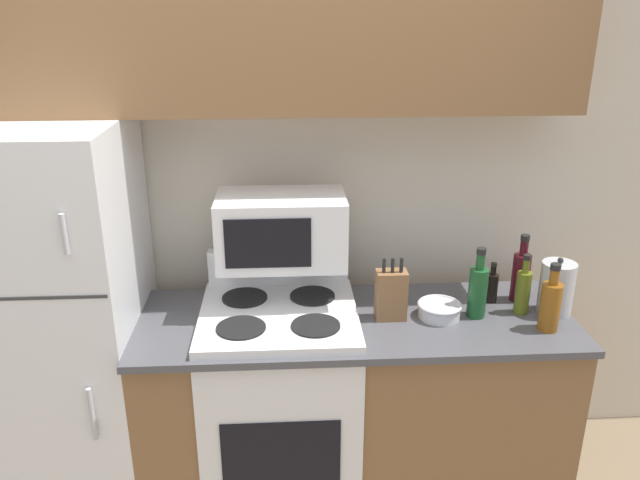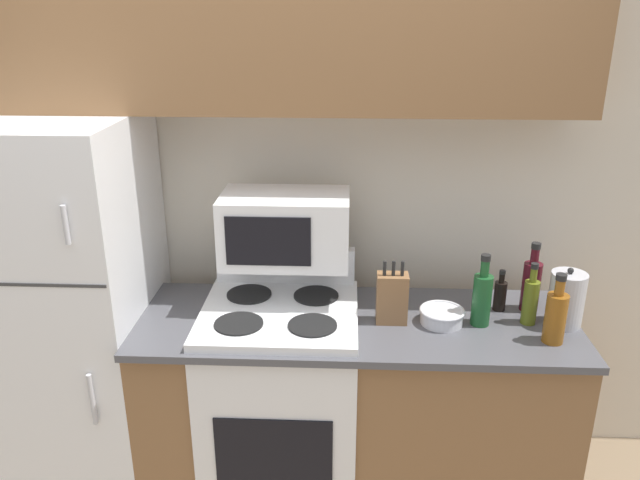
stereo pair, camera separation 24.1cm
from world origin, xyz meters
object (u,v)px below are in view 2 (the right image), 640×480
at_px(bottle_whiskey, 556,316).
at_px(kettle, 566,299).
at_px(bottle_wine_green, 482,297).
at_px(bottle_wine_red, 531,284).
at_px(bottle_olive_oil, 530,300).
at_px(knife_block, 392,298).
at_px(bottle_soy_sauce, 500,294).
at_px(bowl, 442,316).
at_px(refrigerator, 73,314).
at_px(stove, 282,401).
at_px(microwave, 285,228).

bearing_deg(bottle_whiskey, kettle, 59.08).
bearing_deg(bottle_wine_green, bottle_whiskey, -27.21).
distance_m(bottle_wine_red, bottle_wine_green, 0.27).
relative_size(bottle_olive_oil, bottle_wine_green, 0.87).
xyz_separation_m(knife_block, bottle_wine_red, (0.58, 0.13, 0.01)).
distance_m(bottle_wine_red, bottle_soy_sauce, 0.13).
height_order(bowl, bottle_wine_red, bottle_wine_red).
height_order(bottle_olive_oil, bottle_wine_green, bottle_wine_green).
bearing_deg(kettle, refrigerator, 177.78).
bearing_deg(refrigerator, bowl, -3.25).
height_order(bottle_olive_oil, bottle_soy_sauce, bottle_olive_oil).
xyz_separation_m(stove, bottle_whiskey, (1.06, -0.15, 0.52)).
bearing_deg(bottle_olive_oil, bottle_wine_red, 74.61).
bearing_deg(microwave, bottle_olive_oil, -7.55).
xyz_separation_m(bottle_whiskey, bottle_wine_green, (-0.25, 0.13, 0.01)).
distance_m(bottle_whiskey, bottle_soy_sauce, 0.30).
distance_m(stove, kettle, 1.26).
relative_size(bottle_soy_sauce, kettle, 0.72).
distance_m(microwave, bottle_soy_sauce, 0.94).
height_order(knife_block, bottle_olive_oil, knife_block).
relative_size(knife_block, bottle_wine_green, 0.89).
xyz_separation_m(refrigerator, bottle_wine_green, (1.71, -0.09, 0.16)).
bearing_deg(refrigerator, stove, -4.45).
bearing_deg(bottle_olive_oil, stove, -179.99).
relative_size(microwave, bottle_wine_green, 1.74).
height_order(refrigerator, bottle_whiskey, refrigerator).
relative_size(microwave, bottle_whiskey, 1.86).
relative_size(bottle_wine_red, bottle_whiskey, 1.07).
bearing_deg(microwave, bottle_wine_green, -10.64).
relative_size(stove, bottle_whiskey, 3.87).
distance_m(bottle_whiskey, bottle_olive_oil, 0.16).
height_order(microwave, bottle_whiskey, microwave).
bearing_deg(knife_block, bottle_wine_green, -0.68).
xyz_separation_m(stove, bottle_soy_sauce, (0.92, 0.11, 0.48)).
xyz_separation_m(bottle_olive_oil, kettle, (0.14, -0.01, 0.01)).
distance_m(refrigerator, bottle_wine_red, 1.95).
bearing_deg(knife_block, stove, 178.30).
relative_size(refrigerator, stove, 1.56).
bearing_deg(stove, bottle_whiskey, -7.86).
height_order(bowl, kettle, kettle).
bearing_deg(bottle_wine_green, bottle_olive_oil, 5.20).
xyz_separation_m(refrigerator, knife_block, (1.36, -0.08, 0.15)).
xyz_separation_m(knife_block, kettle, (0.69, 0.00, 0.01)).
bearing_deg(bottle_wine_green, knife_block, 179.32).
xyz_separation_m(knife_block, bottle_olive_oil, (0.55, 0.01, -0.00)).
relative_size(bowl, bottle_soy_sauce, 1.01).
bearing_deg(kettle, knife_block, -179.63).
xyz_separation_m(microwave, knife_block, (0.44, -0.14, -0.24)).
bearing_deg(stove, refrigerator, 175.55).
bearing_deg(bottle_wine_green, stove, 178.75).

